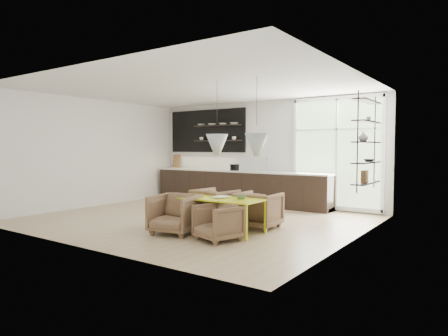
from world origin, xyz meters
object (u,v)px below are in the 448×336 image
dining_table (217,200)px  armchair_front_right (218,222)px  armchair_back_left (215,206)px  armchair_back_right (259,210)px  armchair_front_left (175,214)px  wire_stool (162,213)px

dining_table → armchair_front_right: size_ratio=2.62×
armchair_back_left → armchair_back_right: size_ratio=1.02×
armchair_front_left → armchair_front_right: armchair_front_left is taller
armchair_back_left → armchair_front_right: armchair_back_left is taller
dining_table → armchair_front_left: bearing=-134.2°
dining_table → armchair_back_right: 0.93m
wire_stool → armchair_back_left: bearing=48.2°
armchair_back_left → wire_stool: 1.11m
armchair_front_left → wire_stool: armchair_front_left is taller
dining_table → armchair_front_left: (-0.54, -0.59, -0.23)m
dining_table → wire_stool: bearing=-173.6°
armchair_back_right → armchair_front_right: bearing=86.0°
armchair_back_left → armchair_front_left: size_ratio=1.00×
armchair_back_right → armchair_front_right: 1.33m
armchair_front_left → dining_table: bearing=36.0°
armchair_front_right → wire_stool: (-1.69, 0.39, -0.06)m
armchair_front_right → armchair_back_right: bearing=105.6°
armchair_back_left → wire_stool: (-0.74, -0.82, -0.12)m
armchair_back_right → wire_stool: armchair_back_right is taller
armchair_back_right → wire_stool: size_ratio=2.03×
dining_table → wire_stool: dining_table is taller
armchair_front_left → wire_stool: 0.83m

